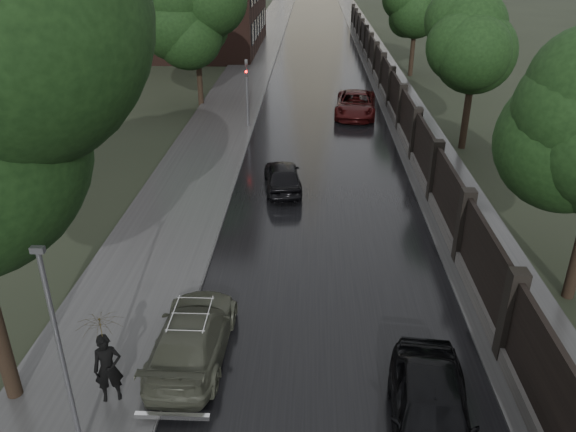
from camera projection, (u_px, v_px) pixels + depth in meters
The scene contains 11 objects.
fence_right at pixel (387, 85), 38.70m from camera, with size 0.45×75.72×2.70m.
tree_left_far at pixel (196, 24), 35.50m from camera, with size 4.25×4.25×7.39m.
tree_right_b at pixel (475, 53), 27.87m from camera, with size 4.08×4.08×7.01m.
tree_right_c at pixel (416, 12), 44.01m from camera, with size 4.08×4.08×7.01m.
lamp_post at pixel (61, 356), 10.97m from camera, with size 0.25×0.12×5.11m.
traffic_light at pixel (247, 88), 32.12m from camera, with size 0.16×0.32×4.00m.
volga_sedan at pixel (193, 336), 14.71m from camera, with size 1.85×4.54×1.32m, color #3E4134.
hatchback_left at pixel (283, 176), 24.71m from camera, with size 1.53×3.81×1.30m, color black.
car_right_near at pixel (431, 413), 12.17m from camera, with size 1.79×4.45×1.52m, color black.
car_right_far at pixel (356, 104), 35.26m from camera, with size 2.44×5.29×1.47m, color black.
pedestrian_umbrella at pixel (102, 334), 12.57m from camera, with size 1.32×1.33×2.81m.
Camera 1 is at (-0.60, -6.95, 9.96)m, focal length 35.00 mm.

